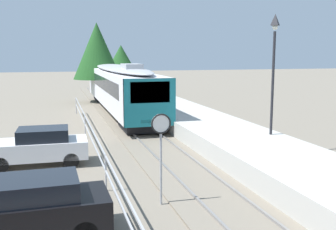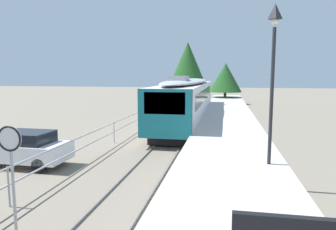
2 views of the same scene
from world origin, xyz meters
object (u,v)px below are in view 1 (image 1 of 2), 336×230
object	(u,v)px
speed_limit_sign	(161,136)
parked_hatchback_white	(39,146)
commuter_train	(120,85)
parked_hatchback_black	(29,208)
platform_lamp_mid_platform	(274,52)

from	to	relation	value
speed_limit_sign	parked_hatchback_white	size ratio (longest dim) A/B	0.69
commuter_train	parked_hatchback_black	size ratio (longest dim) A/B	5.04
platform_lamp_mid_platform	speed_limit_sign	bearing A→B (deg)	-144.05
parked_hatchback_black	speed_limit_sign	bearing A→B (deg)	18.53
parked_hatchback_white	platform_lamp_mid_platform	bearing A→B (deg)	-5.37
commuter_train	parked_hatchback_black	world-z (taller)	commuter_train
commuter_train	parked_hatchback_white	size ratio (longest dim) A/B	5.02
speed_limit_sign	commuter_train	bearing A→B (deg)	84.50
speed_limit_sign	parked_hatchback_white	bearing A→B (deg)	123.48
commuter_train	platform_lamp_mid_platform	distance (m)	15.42
commuter_train	parked_hatchback_black	xyz separation A→B (m)	(-5.54, -20.41, -1.36)
parked_hatchback_black	parked_hatchback_white	world-z (taller)	same
platform_lamp_mid_platform	commuter_train	bearing A→B (deg)	107.40
speed_limit_sign	parked_hatchback_black	distance (m)	4.12
parked_hatchback_white	commuter_train	bearing A→B (deg)	67.79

